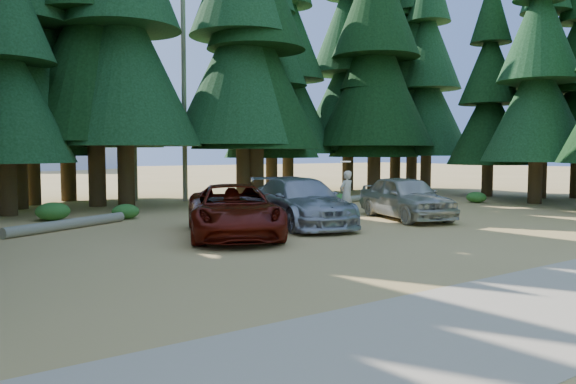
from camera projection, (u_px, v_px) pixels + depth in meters
name	position (u px, v px, depth m)	size (l,w,h in m)	color
ground	(379.00, 239.00, 15.81)	(160.00, 160.00, 0.00)	#B08F4B
forest_belt_north	(166.00, 201.00, 28.03)	(36.00, 7.00, 22.00)	black
forest_belt_east	(547.00, 201.00, 27.98)	(6.00, 22.00, 22.00)	black
snag_front	(184.00, 80.00, 27.65)	(0.24, 0.24, 12.00)	gray
snag_back	(134.00, 100.00, 27.80)	(0.20, 0.20, 10.00)	gray
red_pickup	(233.00, 210.00, 16.33)	(2.52, 5.46, 1.52)	#581007
silver_minivan_center	(301.00, 202.00, 18.72)	(2.21, 5.44, 1.58)	#9EA1A5
silver_minivan_right	(406.00, 197.00, 20.53)	(1.88, 4.68, 1.59)	#B5B3A1
frisbee_player	(346.00, 194.00, 19.26)	(0.64, 0.46, 1.96)	beige
log_left	(68.00, 224.00, 17.83)	(0.33, 0.33, 4.62)	gray
log_mid	(242.00, 204.00, 25.34)	(0.24, 0.24, 2.93)	gray
log_right	(342.00, 200.00, 26.65)	(0.31, 0.31, 4.86)	gray
shrub_far_left	(53.00, 211.00, 20.09)	(1.19, 1.19, 0.65)	#1F6922
shrub_left	(126.00, 211.00, 20.60)	(0.99, 0.99, 0.54)	#1F6922
shrub_center_left	(260.00, 208.00, 22.03)	(0.89, 0.89, 0.49)	#1F6922
shrub_center_right	(249.00, 207.00, 21.51)	(1.23, 1.23, 0.68)	#1F6922
shrub_right	(337.00, 201.00, 24.06)	(1.24, 1.24, 0.68)	#1F6922
shrub_far_right	(373.00, 195.00, 28.22)	(1.09, 1.09, 0.60)	#1F6922
shrub_edge_east	(476.00, 197.00, 27.11)	(0.95, 0.95, 0.52)	#1F6922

